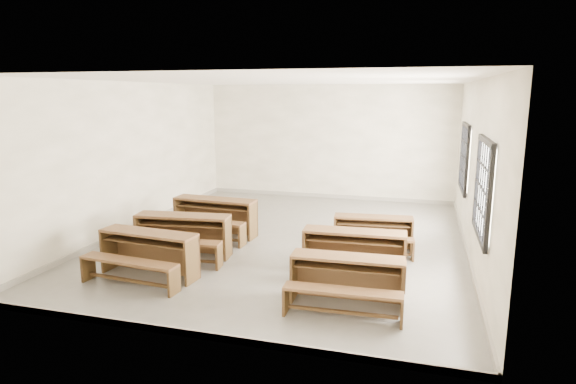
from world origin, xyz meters
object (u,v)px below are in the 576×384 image
(desk_set_0, at_px, (147,251))
(desk_set_5, at_px, (373,231))
(desk_set_2, at_px, (214,214))
(desk_set_1, at_px, (182,233))
(desk_set_4, at_px, (354,250))
(desk_set_3, at_px, (347,278))

(desk_set_0, xyz_separation_m, desk_set_5, (3.40, 2.35, -0.05))
(desk_set_0, xyz_separation_m, desk_set_2, (0.08, 2.44, 0.02))
(desk_set_5, bearing_deg, desk_set_1, -164.20)
(desk_set_0, bearing_deg, desk_set_5, 40.00)
(desk_set_0, relative_size, desk_set_5, 1.13)
(desk_set_2, xyz_separation_m, desk_set_4, (3.15, -1.47, -0.02))
(desk_set_1, height_order, desk_set_3, desk_set_1)
(desk_set_1, distance_m, desk_set_2, 1.39)
(desk_set_3, relative_size, desk_set_5, 1.04)
(desk_set_0, height_order, desk_set_3, desk_set_0)
(desk_set_1, bearing_deg, desk_set_0, -100.16)
(desk_set_1, height_order, desk_set_2, desk_set_2)
(desk_set_2, bearing_deg, desk_set_3, -36.25)
(desk_set_3, bearing_deg, desk_set_5, 85.73)
(desk_set_0, distance_m, desk_set_5, 4.14)
(desk_set_0, height_order, desk_set_5, desk_set_0)
(desk_set_1, bearing_deg, desk_set_2, 83.31)
(desk_set_3, relative_size, desk_set_4, 0.94)
(desk_set_1, relative_size, desk_set_3, 1.13)
(desk_set_4, distance_m, desk_set_5, 1.39)
(desk_set_5, bearing_deg, desk_set_0, -150.83)
(desk_set_0, bearing_deg, desk_set_3, 1.76)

